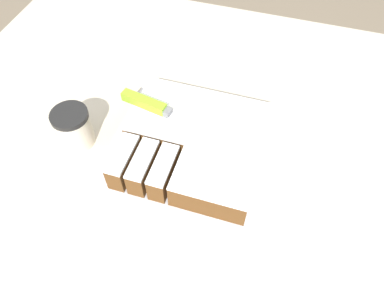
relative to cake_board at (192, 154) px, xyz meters
The scene contains 6 objects.
ground_plane 0.93m from the cake_board, 90.04° to the left, with size 8.00×8.00×0.00m, color #7F705B.
countertop 0.47m from the cake_board, 90.04° to the left, with size 1.40×1.10×0.92m.
cake_board is the anchor object (origin of this frame).
cake 0.04m from the cake_board, 43.29° to the left, with size 0.31×0.29×0.07m.
knife 0.14m from the cake_board, 156.72° to the left, with size 0.28×0.07×0.02m.
coffee_cup 0.28m from the cake_board, behind, with size 0.08×0.08×0.10m.
Camera 1 is at (0.15, -0.54, 1.62)m, focal length 35.00 mm.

